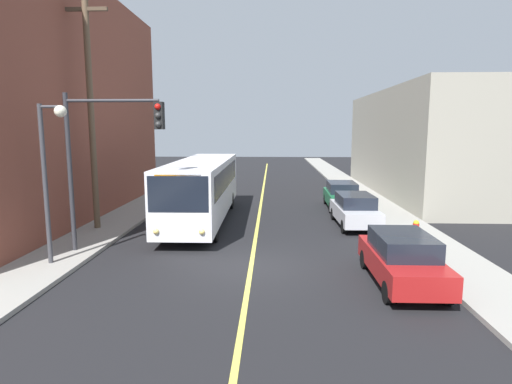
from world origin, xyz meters
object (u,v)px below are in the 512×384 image
at_px(parked_car_silver, 355,210).
at_px(parked_car_green, 342,195).
at_px(traffic_signal_left_corner, 108,143).
at_px(fire_hydrant, 416,230).
at_px(utility_pole_near, 90,94).
at_px(street_lamp_left, 50,161).
at_px(parked_car_red, 402,258).
at_px(city_bus, 203,187).

distance_m(parked_car_silver, parked_car_green, 4.78).
height_order(traffic_signal_left_corner, fire_hydrant, traffic_signal_left_corner).
xyz_separation_m(parked_car_green, utility_pole_near, (-12.59, -6.20, 5.55)).
relative_size(street_lamp_left, fire_hydrant, 6.55).
height_order(parked_car_green, street_lamp_left, street_lamp_left).
relative_size(parked_car_green, traffic_signal_left_corner, 0.74).
bearing_deg(parked_car_red, street_lamp_left, 173.94).
height_order(street_lamp_left, fire_hydrant, street_lamp_left).
distance_m(city_bus, street_lamp_left, 8.87).
distance_m(utility_pole_near, traffic_signal_left_corner, 4.83).
height_order(parked_car_green, fire_hydrant, parked_car_green).
bearing_deg(city_bus, parked_car_red, -49.35).
bearing_deg(parked_car_green, street_lamp_left, -135.62).
bearing_deg(fire_hydrant, parked_car_red, -112.83).
relative_size(traffic_signal_left_corner, fire_hydrant, 7.14).
height_order(parked_car_red, traffic_signal_left_corner, traffic_signal_left_corner).
relative_size(utility_pole_near, street_lamp_left, 2.08).
bearing_deg(parked_car_silver, street_lamp_left, -149.91).
height_order(utility_pole_near, street_lamp_left, utility_pole_near).
bearing_deg(fire_hydrant, traffic_signal_left_corner, -170.23).
distance_m(parked_car_silver, street_lamp_left, 13.81).
xyz_separation_m(parked_car_red, parked_car_silver, (0.08, 8.00, 0.00)).
relative_size(city_bus, parked_car_silver, 2.74).
xyz_separation_m(parked_car_red, parked_car_green, (0.20, 12.78, 0.00)).
bearing_deg(parked_car_green, city_bus, -154.08).
height_order(parked_car_red, fire_hydrant, parked_car_red).
xyz_separation_m(parked_car_silver, parked_car_green, (0.12, 4.78, 0.00)).
bearing_deg(parked_car_red, parked_car_silver, 89.42).
bearing_deg(street_lamp_left, fire_hydrant, 15.15).
bearing_deg(traffic_signal_left_corner, street_lamp_left, -131.65).
height_order(city_bus, traffic_signal_left_corner, traffic_signal_left_corner).
height_order(parked_car_silver, street_lamp_left, street_lamp_left).
relative_size(parked_car_red, utility_pole_near, 0.38).
distance_m(parked_car_green, traffic_signal_left_corner, 14.79).
bearing_deg(utility_pole_near, parked_car_green, 26.21).
bearing_deg(city_bus, fire_hydrant, -22.36).
xyz_separation_m(city_bus, street_lamp_left, (-3.92, -7.72, 1.92)).
xyz_separation_m(parked_car_red, fire_hydrant, (2.08, 4.93, -0.26)).
bearing_deg(utility_pole_near, fire_hydrant, -6.49).
bearing_deg(parked_car_silver, parked_car_green, 88.60).
bearing_deg(traffic_signal_left_corner, city_bus, 67.77).
height_order(city_bus, parked_car_red, city_bus).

